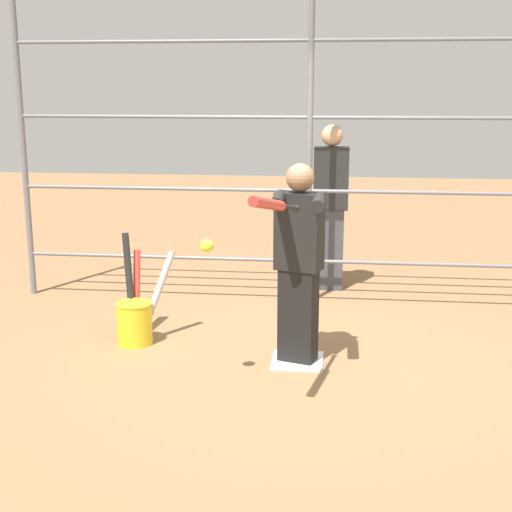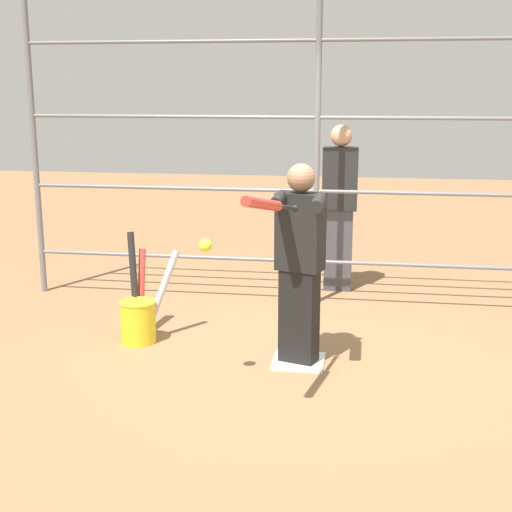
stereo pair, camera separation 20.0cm
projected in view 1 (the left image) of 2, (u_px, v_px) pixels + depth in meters
The scene contains 8 objects.
ground_plane at pixel (297, 362), 5.62m from camera, with size 24.00×24.00×0.00m, color olive.
home_plate at pixel (297, 361), 5.61m from camera, with size 0.40×0.40×0.02m.
fence_backstop at pixel (309, 155), 6.82m from camera, with size 5.79×0.06×2.96m.
batter at pixel (299, 258), 5.41m from camera, with size 0.39×0.61×1.56m.
baseball_bat_swinging at pixel (272, 204), 4.39m from camera, with size 0.26×0.90×0.24m.
softball_in_flight at pixel (207, 246), 4.91m from camera, with size 0.10×0.10×0.10m.
bat_bucket at pixel (136, 316), 6.00m from camera, with size 0.50×0.59×0.89m.
bystander_behind_fence at pixel (331, 205), 7.46m from camera, with size 0.36×0.22×1.74m.
Camera 1 is at (-0.28, 5.27, 2.11)m, focal length 50.00 mm.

